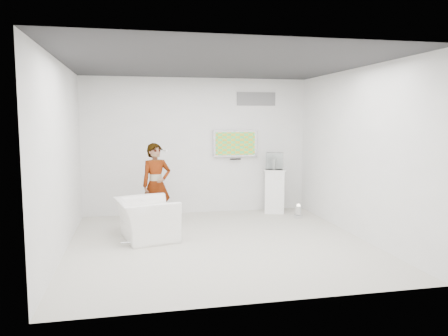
{
  "coord_description": "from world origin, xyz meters",
  "views": [
    {
      "loc": [
        -1.41,
        -7.12,
        2.11
      ],
      "look_at": [
        0.21,
        0.6,
        1.21
      ],
      "focal_mm": 35.0,
      "sensor_mm": 36.0,
      "label": 1
    }
  ],
  "objects_px": {
    "person": "(156,185)",
    "armchair": "(146,219)",
    "tv": "(235,144)",
    "floor_uplight": "(298,211)",
    "pedestal": "(274,191)"
  },
  "relations": [
    {
      "from": "pedestal",
      "to": "floor_uplight",
      "type": "relative_size",
      "value": 3.39
    },
    {
      "from": "tv",
      "to": "person",
      "type": "distance_m",
      "value": 2.2
    },
    {
      "from": "tv",
      "to": "floor_uplight",
      "type": "distance_m",
      "value": 2.06
    },
    {
      "from": "tv",
      "to": "pedestal",
      "type": "xyz_separation_m",
      "value": [
        0.85,
        -0.3,
        -1.06
      ]
    },
    {
      "from": "armchair",
      "to": "floor_uplight",
      "type": "relative_size",
      "value": 3.79
    },
    {
      "from": "person",
      "to": "pedestal",
      "type": "height_order",
      "value": "person"
    },
    {
      "from": "person",
      "to": "floor_uplight",
      "type": "xyz_separation_m",
      "value": [
        2.99,
        0.04,
        -0.67
      ]
    },
    {
      "from": "tv",
      "to": "person",
      "type": "height_order",
      "value": "tv"
    },
    {
      "from": "tv",
      "to": "person",
      "type": "relative_size",
      "value": 0.61
    },
    {
      "from": "person",
      "to": "armchair",
      "type": "bearing_deg",
      "value": -120.67
    },
    {
      "from": "person",
      "to": "tv",
      "type": "bearing_deg",
      "value": 11.61
    },
    {
      "from": "armchair",
      "to": "tv",
      "type": "bearing_deg",
      "value": -58.41
    },
    {
      "from": "person",
      "to": "floor_uplight",
      "type": "distance_m",
      "value": 3.07
    },
    {
      "from": "armchair",
      "to": "floor_uplight",
      "type": "bearing_deg",
      "value": -84.82
    },
    {
      "from": "floor_uplight",
      "to": "tv",
      "type": "bearing_deg",
      "value": 140.6
    }
  ]
}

